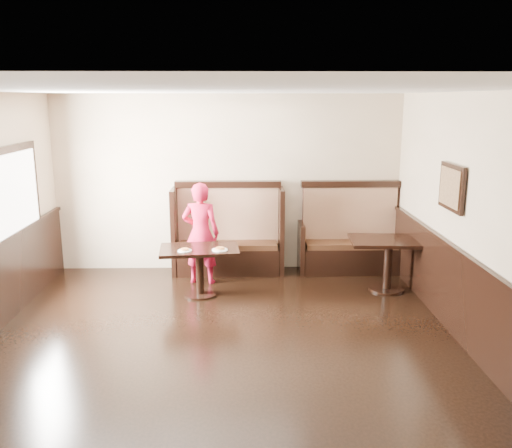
{
  "coord_description": "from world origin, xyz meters",
  "views": [
    {
      "loc": [
        0.24,
        -5.07,
        2.73
      ],
      "look_at": [
        0.42,
        2.35,
        1.0
      ],
      "focal_mm": 38.0,
      "sensor_mm": 36.0,
      "label": 1
    }
  ],
  "objects_px": {
    "table_main": "(200,259)",
    "table_neighbor": "(388,252)",
    "booth_main": "(228,240)",
    "child": "(201,233)",
    "booth_neighbor": "(350,242)"
  },
  "relations": [
    {
      "from": "booth_main",
      "to": "table_neighbor",
      "type": "height_order",
      "value": "booth_main"
    },
    {
      "from": "booth_neighbor",
      "to": "table_main",
      "type": "distance_m",
      "value": 2.56
    },
    {
      "from": "booth_main",
      "to": "child",
      "type": "height_order",
      "value": "child"
    },
    {
      "from": "table_main",
      "to": "booth_main",
      "type": "bearing_deg",
      "value": 65.58
    },
    {
      "from": "booth_main",
      "to": "table_main",
      "type": "bearing_deg",
      "value": -109.12
    },
    {
      "from": "booth_neighbor",
      "to": "table_neighbor",
      "type": "bearing_deg",
      "value": -67.85
    },
    {
      "from": "booth_main",
      "to": "table_main",
      "type": "xyz_separation_m",
      "value": [
        -0.37,
        -1.08,
        0.0
      ]
    },
    {
      "from": "booth_main",
      "to": "booth_neighbor",
      "type": "height_order",
      "value": "same"
    },
    {
      "from": "booth_main",
      "to": "child",
      "type": "xyz_separation_m",
      "value": [
        -0.39,
        -0.53,
        0.24
      ]
    },
    {
      "from": "booth_main",
      "to": "table_neighbor",
      "type": "xyz_separation_m",
      "value": [
        2.33,
        -0.93,
        0.04
      ]
    },
    {
      "from": "table_neighbor",
      "to": "table_main",
      "type": "bearing_deg",
      "value": -173.5
    },
    {
      "from": "child",
      "to": "booth_main",
      "type": "bearing_deg",
      "value": -118.76
    },
    {
      "from": "child",
      "to": "booth_neighbor",
      "type": "bearing_deg",
      "value": -159.41
    },
    {
      "from": "booth_neighbor",
      "to": "table_neighbor",
      "type": "height_order",
      "value": "booth_neighbor"
    },
    {
      "from": "table_main",
      "to": "table_neighbor",
      "type": "height_order",
      "value": "table_neighbor"
    }
  ]
}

